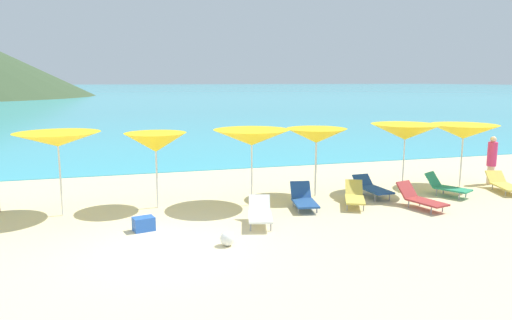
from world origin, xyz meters
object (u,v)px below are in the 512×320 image
object	(u,v)px
lounge_chair_3	(504,184)
beachgoer_2	(492,159)
umbrella_4	(156,142)
umbrella_5	(252,138)
lounge_chair_7	(304,199)
umbrella_8	(463,132)
lounge_chair_9	(446,186)
lounge_chair_0	(420,198)
lounge_chair_5	(355,196)
cooler_box	(144,224)
umbrella_6	(316,136)
lounge_chair_4	(260,213)
umbrella_3	(58,140)
lounge_chair_1	(372,187)
beach_ball	(227,239)
umbrella_7	(405,132)

from	to	relation	value
lounge_chair_3	beachgoer_2	size ratio (longest dim) A/B	1.02
umbrella_4	umbrella_5	world-z (taller)	umbrella_5
umbrella_4	lounge_chair_7	distance (m)	4.53
beachgoer_2	umbrella_5	bearing A→B (deg)	-69.86
umbrella_8	lounge_chair_9	bearing A→B (deg)	-143.39
lounge_chair_0	lounge_chair_7	size ratio (longest dim) A/B	1.10
lounge_chair_5	cooler_box	xyz separation A→B (m)	(-6.09, -0.67, -0.13)
umbrella_4	umbrella_8	xyz separation A→B (m)	(10.30, -0.15, 0.01)
umbrella_8	umbrella_4	bearing A→B (deg)	179.15
umbrella_8	lounge_chair_7	distance (m)	6.56
umbrella_6	lounge_chair_4	world-z (taller)	umbrella_6
umbrella_3	lounge_chair_5	distance (m)	8.44
lounge_chair_4	lounge_chair_5	xyz separation A→B (m)	(3.21, 1.02, -0.01)
umbrella_8	lounge_chair_1	world-z (taller)	umbrella_8
umbrella_4	lounge_chair_9	world-z (taller)	umbrella_4
lounge_chair_5	beachgoer_2	distance (m)	6.20
umbrella_5	lounge_chair_7	world-z (taller)	umbrella_5
umbrella_3	beach_ball	distance (m)	5.57
umbrella_6	umbrella_4	bearing A→B (deg)	-179.90
beach_ball	lounge_chair_1	bearing A→B (deg)	30.02
umbrella_8	lounge_chair_5	size ratio (longest dim) A/B	1.44
umbrella_6	lounge_chair_5	size ratio (longest dim) A/B	1.35
umbrella_8	lounge_chair_7	size ratio (longest dim) A/B	1.59
umbrella_8	lounge_chair_7	bearing A→B (deg)	-170.13
lounge_chair_9	cooler_box	xyz separation A→B (m)	(-9.47, -0.93, -0.15)
umbrella_4	beach_ball	world-z (taller)	umbrella_4
umbrella_3	lounge_chair_5	size ratio (longest dim) A/B	1.42
umbrella_3	umbrella_5	world-z (taller)	umbrella_3
umbrella_3	cooler_box	world-z (taller)	umbrella_3
lounge_chair_0	lounge_chair_3	size ratio (longest dim) A/B	0.91
lounge_chair_3	beachgoer_2	bearing A→B (deg)	85.03
umbrella_4	lounge_chair_1	distance (m)	6.84
lounge_chair_1	lounge_chair_9	size ratio (longest dim) A/B	1.07
beach_ball	lounge_chair_5	bearing A→B (deg)	27.83
lounge_chair_7	lounge_chair_9	world-z (taller)	lounge_chair_9
lounge_chair_5	beach_ball	bearing A→B (deg)	-127.14
lounge_chair_1	lounge_chair_5	size ratio (longest dim) A/B	0.98
umbrella_4	lounge_chair_3	distance (m)	11.37
umbrella_3	lounge_chair_3	distance (m)	13.91
beach_ball	cooler_box	size ratio (longest dim) A/B	0.66
umbrella_5	lounge_chair_3	bearing A→B (deg)	-4.76
umbrella_3	lounge_chair_9	bearing A→B (deg)	-5.13
lounge_chair_0	beach_ball	world-z (taller)	lounge_chair_0
beachgoer_2	umbrella_7	bearing A→B (deg)	-68.34
umbrella_3	lounge_chair_1	bearing A→B (deg)	-2.94
umbrella_8	lounge_chair_7	xyz separation A→B (m)	(-6.26, -1.09, -1.64)
lounge_chair_0	beachgoer_2	distance (m)	4.87
umbrella_3	umbrella_7	size ratio (longest dim) A/B	0.98
umbrella_8	beach_ball	bearing A→B (deg)	-158.66
umbrella_8	lounge_chair_9	xyz separation A→B (m)	(-1.33, -0.99, -1.60)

